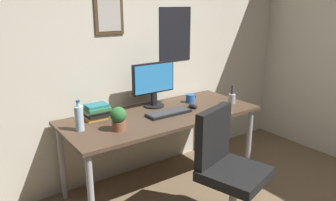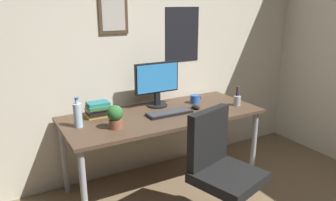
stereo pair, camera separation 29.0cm
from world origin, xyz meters
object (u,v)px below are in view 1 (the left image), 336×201
monitor (154,83)px  keyboard (169,113)px  water_bottle (79,118)px  potted_plant (118,118)px  coffee_mug_near (190,98)px  office_chair (226,163)px  book_stack_left (97,112)px  computer_mouse (193,106)px  pen_cup (232,98)px

monitor → keyboard: size_ratio=1.07×
water_bottle → potted_plant: (0.26, -0.17, -0.00)m
water_bottle → coffee_mug_near: bearing=4.2°
office_chair → keyboard: office_chair is taller
potted_plant → book_stack_left: size_ratio=0.91×
keyboard → potted_plant: 0.57m
keyboard → computer_mouse: size_ratio=3.91×
computer_mouse → keyboard: bearing=-176.9°
coffee_mug_near → book_stack_left: size_ratio=0.58×
keyboard → water_bottle: water_bottle is taller
keyboard → pen_cup: size_ratio=2.15×
computer_mouse → coffee_mug_near: bearing=59.0°
office_chair → computer_mouse: 0.79m
office_chair → keyboard: (-0.05, 0.70, 0.23)m
water_bottle → book_stack_left: (0.22, 0.17, -0.04)m
coffee_mug_near → water_bottle: bearing=-175.8°
monitor → pen_cup: bearing=-28.3°
potted_plant → keyboard: bearing=8.9°
keyboard → computer_mouse: bearing=3.1°
water_bottle → office_chair: bearing=-42.5°
pen_cup → book_stack_left: bearing=164.9°
monitor → coffee_mug_near: (0.38, -0.11, -0.20)m
water_bottle → coffee_mug_near: (1.21, 0.09, -0.06)m
water_bottle → pen_cup: 1.54m
keyboard → pen_cup: bearing=-7.4°
coffee_mug_near → office_chair: bearing=-111.7°
computer_mouse → potted_plant: 0.86m
office_chair → potted_plant: office_chair is taller
keyboard → pen_cup: 0.73m
office_chair → pen_cup: bearing=42.0°
computer_mouse → book_stack_left: size_ratio=0.51×
water_bottle → coffee_mug_near: water_bottle is taller
computer_mouse → book_stack_left: 0.92m
office_chair → book_stack_left: 1.18m
book_stack_left → pen_cup: bearing=-15.1°
keyboard → computer_mouse: computer_mouse is taller
water_bottle → coffee_mug_near: size_ratio=2.01×
monitor → keyboard: monitor is taller
keyboard → coffee_mug_near: bearing=23.9°
monitor → computer_mouse: (0.28, -0.27, -0.22)m
book_stack_left → keyboard: bearing=-23.8°
office_chair → potted_plant: (-0.60, 0.61, 0.32)m
keyboard → monitor: bearing=86.0°
keyboard → water_bottle: 0.82m
monitor → computer_mouse: monitor is taller
office_chair → computer_mouse: (0.25, 0.71, 0.23)m
keyboard → pen_cup: (0.72, -0.09, 0.04)m
office_chair → book_stack_left: office_chair is taller
keyboard → office_chair: bearing=-86.1°
monitor → pen_cup: monitor is taller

